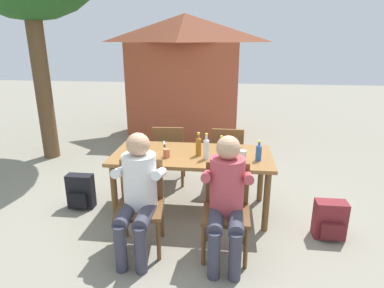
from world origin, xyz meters
The scene contains 18 objects.
ground_plane centered at (0.00, 0.00, 0.00)m, with size 24.00×24.00×0.00m, color gray.
dining_table centered at (0.00, 0.00, 0.64)m, with size 1.83×0.85×0.73m.
chair_near_right centered at (0.41, -0.72, 0.49)m, with size 0.45×0.45×0.87m.
chair_near_left centered at (-0.42, -0.73, 0.49)m, with size 0.49×0.49×0.87m.
chair_far_left centered at (-0.41, 0.73, 0.49)m, with size 0.47×0.47×0.87m.
chair_far_right centered at (0.41, 0.72, 0.49)m, with size 0.46×0.46×0.87m.
person_in_white_shirt centered at (0.41, -0.83, 0.66)m, with size 0.47×0.61×1.18m.
person_in_plaid_shirt centered at (-0.41, -0.83, 0.66)m, with size 0.47×0.61×1.18m.
bottle_olive centered at (0.33, 0.03, 0.82)m, with size 0.06×0.06×0.22m.
bottle_clear centered at (0.17, -0.15, 0.85)m, with size 0.06×0.06×0.29m.
bottle_blue centered at (0.74, -0.13, 0.82)m, with size 0.06×0.06×0.23m.
bottle_amber centered at (0.08, -0.04, 0.84)m, with size 0.06×0.06×0.27m.
cup_terracotta centered at (-0.27, -0.14, 0.78)m, with size 0.08×0.08×0.10m, color #BC6B47.
cup_glass centered at (0.57, -0.15, 0.78)m, with size 0.08×0.08×0.11m, color silver.
table_knife centered at (-0.38, 0.30, 0.73)m, with size 0.08×0.24×0.01m.
backpack_by_near_side centered at (-1.36, -0.09, 0.21)m, with size 0.32×0.20×0.43m.
backpack_by_far_side centered at (1.49, -0.40, 0.19)m, with size 0.32×0.23×0.40m.
brick_kiosk centered at (-0.53, 3.36, 1.31)m, with size 2.51×1.62×2.48m.
Camera 1 is at (0.41, -3.53, 1.99)m, focal length 30.53 mm.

